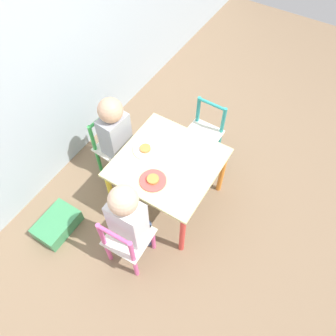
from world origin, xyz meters
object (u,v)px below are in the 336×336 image
at_px(chair_pink, 127,241).
at_px(chair_teal, 204,134).
at_px(chair_green, 114,147).
at_px(child_back, 116,133).
at_px(child_left, 129,218).
at_px(plate_back, 145,149).
at_px(plate_left, 153,180).
at_px(storage_bin, 57,224).
at_px(kids_table, 168,167).

xyz_separation_m(chair_pink, chair_teal, (1.02, 0.01, 0.00)).
height_order(chair_green, child_back, child_back).
xyz_separation_m(child_left, plate_back, (0.45, 0.19, 0.03)).
xyz_separation_m(chair_green, child_back, (-0.01, -0.06, 0.20)).
xyz_separation_m(plate_left, storage_bin, (-0.44, 0.54, -0.43)).
bearing_deg(child_left, plate_left, -88.77).
xyz_separation_m(chair_teal, plate_back, (-0.51, 0.18, 0.24)).
bearing_deg(child_back, plate_left, -110.54).
bearing_deg(chair_green, plate_left, -108.35).
bearing_deg(child_left, chair_green, -45.30).
relative_size(chair_teal, storage_bin, 1.68).
bearing_deg(child_back, child_left, -131.58).
xyz_separation_m(chair_green, chair_teal, (0.46, -0.51, 0.00)).
relative_size(chair_green, child_back, 0.69).
height_order(chair_green, storage_bin, chair_green).
relative_size(kids_table, plate_back, 3.96).
bearing_deg(chair_teal, storage_bin, -115.06).
bearing_deg(chair_green, kids_table, -90.00).
bearing_deg(chair_teal, plate_back, -108.83).
relative_size(kids_table, chair_teal, 1.23).
xyz_separation_m(chair_pink, plate_back, (0.51, 0.19, 0.24)).
relative_size(chair_teal, child_back, 0.69).
height_order(plate_back, storage_bin, plate_back).
xyz_separation_m(kids_table, plate_left, (-0.17, 0.00, 0.07)).
height_order(child_left, plate_left, child_left).
xyz_separation_m(kids_table, storage_bin, (-0.61, 0.54, -0.36)).
distance_m(chair_pink, child_back, 0.74).
bearing_deg(storage_bin, child_left, -73.46).
height_order(chair_teal, storage_bin, chair_teal).
bearing_deg(storage_bin, child_back, -7.92).
distance_m(chair_pink, plate_back, 0.59).
bearing_deg(plate_back, child_left, -157.11).
xyz_separation_m(chair_pink, plate_left, (0.33, 0.02, 0.24)).
bearing_deg(plate_left, kids_table, -0.00).
bearing_deg(storage_bin, chair_green, -2.68).
relative_size(plate_left, plate_back, 1.04).
relative_size(child_left, child_back, 1.04).
height_order(child_left, child_back, child_left).
distance_m(chair_green, storage_bin, 0.69).
xyz_separation_m(chair_pink, child_left, (0.06, 0.00, 0.21)).
height_order(chair_pink, chair_teal, same).
xyz_separation_m(chair_teal, storage_bin, (-1.12, 0.54, -0.20)).
bearing_deg(kids_table, chair_teal, -0.86).
relative_size(child_left, plate_left, 4.65).
bearing_deg(child_back, plate_back, -93.15).
relative_size(plate_back, storage_bin, 0.52).
distance_m(kids_table, child_left, 0.45).
distance_m(chair_green, plate_back, 0.41).
xyz_separation_m(chair_teal, plate_left, (-0.68, 0.01, 0.24)).
distance_m(child_left, plate_left, 0.28).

